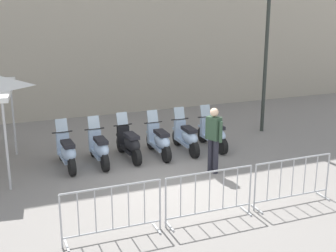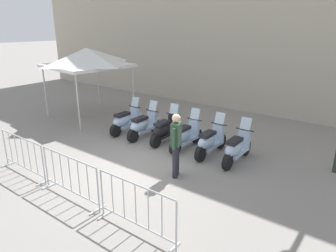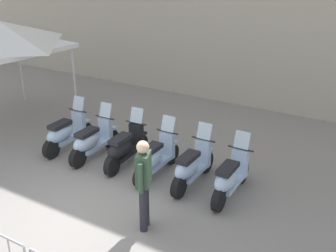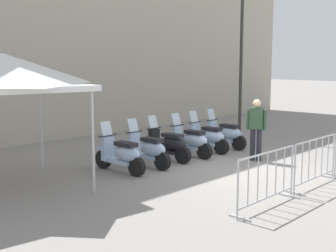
{
  "view_description": "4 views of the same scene",
  "coord_description": "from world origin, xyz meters",
  "px_view_note": "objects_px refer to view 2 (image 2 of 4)",
  "views": [
    {
      "loc": [
        -2.75,
        -10.05,
        4.43
      ],
      "look_at": [
        0.25,
        1.42,
        1.09
      ],
      "focal_mm": 48.98,
      "sensor_mm": 36.0,
      "label": 1
    },
    {
      "loc": [
        6.31,
        -4.96,
        3.92
      ],
      "look_at": [
        0.08,
        1.42,
        0.93
      ],
      "focal_mm": 33.37,
      "sensor_mm": 36.0,
      "label": 2
    },
    {
      "loc": [
        5.5,
        -4.23,
        4.68
      ],
      "look_at": [
        0.25,
        2.47,
        1.11
      ],
      "focal_mm": 45.17,
      "sensor_mm": 36.0,
      "label": 3
    },
    {
      "loc": [
        -8.22,
        -7.14,
        2.66
      ],
      "look_at": [
        -0.78,
        1.95,
        1.01
      ],
      "focal_mm": 46.34,
      "sensor_mm": 36.0,
      "label": 4
    }
  ],
  "objects_px": {
    "officer_near_row_end": "(176,142)",
    "canopy_tent": "(87,58)",
    "barrier_segment_1": "(70,178)",
    "motorcycle_1": "(143,126)",
    "motorcycle_3": "(185,136)",
    "motorcycle_5": "(236,148)",
    "barrier_segment_0": "(23,156)",
    "motorcycle_0": "(126,121)",
    "barrier_segment_2": "(136,209)",
    "motorcycle_2": "(165,130)",
    "motorcycle_4": "(210,141)"
  },
  "relations": [
    {
      "from": "officer_near_row_end",
      "to": "canopy_tent",
      "type": "xyz_separation_m",
      "value": [
        -6.38,
        1.47,
        1.54
      ]
    },
    {
      "from": "barrier_segment_1",
      "to": "canopy_tent",
      "type": "bearing_deg",
      "value": 143.67
    },
    {
      "from": "motorcycle_1",
      "to": "canopy_tent",
      "type": "xyz_separation_m",
      "value": [
        -3.58,
        0.15,
        2.06
      ]
    },
    {
      "from": "motorcycle_3",
      "to": "motorcycle_5",
      "type": "xyz_separation_m",
      "value": [
        1.74,
        0.25,
        0.0
      ]
    },
    {
      "from": "barrier_segment_1",
      "to": "barrier_segment_0",
      "type": "bearing_deg",
      "value": -172.91
    },
    {
      "from": "motorcycle_3",
      "to": "canopy_tent",
      "type": "bearing_deg",
      "value": -178.9
    },
    {
      "from": "motorcycle_0",
      "to": "barrier_segment_0",
      "type": "relative_size",
      "value": 0.89
    },
    {
      "from": "barrier_segment_0",
      "to": "barrier_segment_2",
      "type": "relative_size",
      "value": 1.0
    },
    {
      "from": "motorcycle_2",
      "to": "barrier_segment_2",
      "type": "bearing_deg",
      "value": -51.86
    },
    {
      "from": "motorcycle_4",
      "to": "barrier_segment_2",
      "type": "relative_size",
      "value": 0.89
    },
    {
      "from": "motorcycle_0",
      "to": "motorcycle_2",
      "type": "height_order",
      "value": "same"
    },
    {
      "from": "barrier_segment_1",
      "to": "canopy_tent",
      "type": "xyz_separation_m",
      "value": [
        -5.38,
        3.96,
        2.0
      ]
    },
    {
      "from": "barrier_segment_0",
      "to": "officer_near_row_end",
      "type": "distance_m",
      "value": 4.1
    },
    {
      "from": "officer_near_row_end",
      "to": "canopy_tent",
      "type": "height_order",
      "value": "canopy_tent"
    },
    {
      "from": "motorcycle_2",
      "to": "barrier_segment_1",
      "type": "relative_size",
      "value": 0.88
    },
    {
      "from": "motorcycle_4",
      "to": "barrier_segment_1",
      "type": "distance_m",
      "value": 4.3
    },
    {
      "from": "motorcycle_2",
      "to": "motorcycle_4",
      "type": "height_order",
      "value": "same"
    },
    {
      "from": "motorcycle_0",
      "to": "canopy_tent",
      "type": "xyz_separation_m",
      "value": [
        -2.71,
        0.24,
        2.06
      ]
    },
    {
      "from": "barrier_segment_0",
      "to": "canopy_tent",
      "type": "height_order",
      "value": "canopy_tent"
    },
    {
      "from": "motorcycle_1",
      "to": "motorcycle_2",
      "type": "xyz_separation_m",
      "value": [
        0.86,
        0.21,
        0.0
      ]
    },
    {
      "from": "officer_near_row_end",
      "to": "barrier_segment_0",
      "type": "bearing_deg",
      "value": -137.75
    },
    {
      "from": "motorcycle_3",
      "to": "barrier_segment_1",
      "type": "height_order",
      "value": "motorcycle_3"
    },
    {
      "from": "motorcycle_4",
      "to": "motorcycle_2",
      "type": "bearing_deg",
      "value": -173.41
    },
    {
      "from": "motorcycle_0",
      "to": "motorcycle_2",
      "type": "bearing_deg",
      "value": 9.8
    },
    {
      "from": "barrier_segment_2",
      "to": "motorcycle_4",
      "type": "bearing_deg",
      "value": 107.08
    },
    {
      "from": "motorcycle_3",
      "to": "canopy_tent",
      "type": "relative_size",
      "value": 0.59
    },
    {
      "from": "motorcycle_5",
      "to": "barrier_segment_1",
      "type": "bearing_deg",
      "value": -111.26
    },
    {
      "from": "barrier_segment_2",
      "to": "motorcycle_1",
      "type": "bearing_deg",
      "value": 137.06
    },
    {
      "from": "barrier_segment_1",
      "to": "officer_near_row_end",
      "type": "height_order",
      "value": "officer_near_row_end"
    },
    {
      "from": "motorcycle_4",
      "to": "motorcycle_0",
      "type": "bearing_deg",
      "value": -171.8
    },
    {
      "from": "barrier_segment_1",
      "to": "canopy_tent",
      "type": "distance_m",
      "value": 6.97
    },
    {
      "from": "motorcycle_2",
      "to": "barrier_segment_1",
      "type": "height_order",
      "value": "motorcycle_2"
    },
    {
      "from": "motorcycle_1",
      "to": "motorcycle_2",
      "type": "height_order",
      "value": "same"
    },
    {
      "from": "motorcycle_2",
      "to": "motorcycle_4",
      "type": "bearing_deg",
      "value": 6.59
    },
    {
      "from": "motorcycle_2",
      "to": "barrier_segment_1",
      "type": "distance_m",
      "value": 4.13
    },
    {
      "from": "motorcycle_2",
      "to": "canopy_tent",
      "type": "height_order",
      "value": "canopy_tent"
    },
    {
      "from": "motorcycle_0",
      "to": "motorcycle_4",
      "type": "relative_size",
      "value": 1.0
    },
    {
      "from": "motorcycle_3",
      "to": "barrier_segment_0",
      "type": "bearing_deg",
      "value": -114.44
    },
    {
      "from": "motorcycle_3",
      "to": "officer_near_row_end",
      "type": "relative_size",
      "value": 1.0
    },
    {
      "from": "motorcycle_3",
      "to": "officer_near_row_end",
      "type": "bearing_deg",
      "value": -56.17
    },
    {
      "from": "motorcycle_0",
      "to": "canopy_tent",
      "type": "relative_size",
      "value": 0.59
    },
    {
      "from": "barrier_segment_1",
      "to": "officer_near_row_end",
      "type": "bearing_deg",
      "value": 68.25
    },
    {
      "from": "canopy_tent",
      "to": "barrier_segment_0",
      "type": "bearing_deg",
      "value": -51.41
    },
    {
      "from": "motorcycle_2",
      "to": "officer_near_row_end",
      "type": "bearing_deg",
      "value": -38.5
    },
    {
      "from": "motorcycle_0",
      "to": "barrier_segment_0",
      "type": "xyz_separation_m",
      "value": [
        0.65,
        -3.97,
        0.07
      ]
    },
    {
      "from": "motorcycle_0",
      "to": "motorcycle_3",
      "type": "relative_size",
      "value": 1.0
    },
    {
      "from": "motorcycle_0",
      "to": "motorcycle_1",
      "type": "xyz_separation_m",
      "value": [
        0.87,
        0.09,
        0.0
      ]
    },
    {
      "from": "motorcycle_5",
      "to": "officer_near_row_end",
      "type": "height_order",
      "value": "officer_near_row_end"
    },
    {
      "from": "motorcycle_0",
      "to": "motorcycle_3",
      "type": "xyz_separation_m",
      "value": [
        2.61,
        0.34,
        0.0
      ]
    },
    {
      "from": "motorcycle_3",
      "to": "barrier_segment_1",
      "type": "distance_m",
      "value": 4.06
    }
  ]
}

